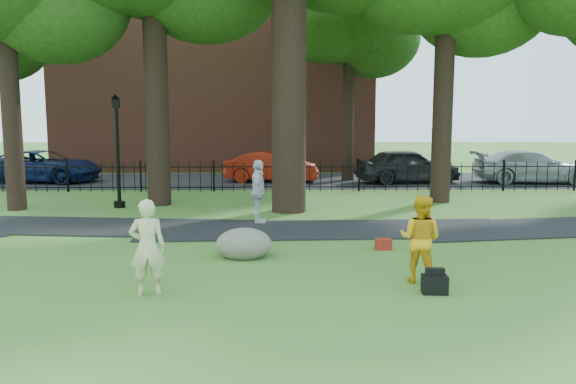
{
  "coord_description": "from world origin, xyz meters",
  "views": [
    {
      "loc": [
        -0.32,
        -11.0,
        3.01
      ],
      "look_at": [
        -0.11,
        2.0,
        1.3
      ],
      "focal_mm": 35.0,
      "sensor_mm": 36.0,
      "label": 1
    }
  ],
  "objects_px": {
    "red_sedan": "(271,167)",
    "man": "(420,239)",
    "boulder": "(244,241)",
    "lamppost": "(118,153)",
    "woman": "(147,247)"
  },
  "relations": [
    {
      "from": "red_sedan",
      "to": "man",
      "type": "bearing_deg",
      "value": -163.88
    },
    {
      "from": "boulder",
      "to": "lamppost",
      "type": "height_order",
      "value": "lamppost"
    },
    {
      "from": "lamppost",
      "to": "red_sedan",
      "type": "height_order",
      "value": "lamppost"
    },
    {
      "from": "woman",
      "to": "red_sedan",
      "type": "xyz_separation_m",
      "value": [
        1.89,
        16.97,
        -0.11
      ]
    },
    {
      "from": "lamppost",
      "to": "woman",
      "type": "bearing_deg",
      "value": -79.6
    },
    {
      "from": "woman",
      "to": "boulder",
      "type": "relative_size",
      "value": 1.37
    },
    {
      "from": "woman",
      "to": "red_sedan",
      "type": "bearing_deg",
      "value": -103.72
    },
    {
      "from": "man",
      "to": "boulder",
      "type": "distance_m",
      "value": 3.88
    },
    {
      "from": "boulder",
      "to": "lamppost",
      "type": "xyz_separation_m",
      "value": [
        -4.65,
        6.97,
        1.51
      ]
    },
    {
      "from": "man",
      "to": "boulder",
      "type": "relative_size",
      "value": 1.34
    },
    {
      "from": "boulder",
      "to": "lamppost",
      "type": "distance_m",
      "value": 8.51
    },
    {
      "from": "boulder",
      "to": "red_sedan",
      "type": "relative_size",
      "value": 0.28
    },
    {
      "from": "man",
      "to": "lamppost",
      "type": "xyz_separation_m",
      "value": [
        -8.01,
        8.85,
        1.05
      ]
    },
    {
      "from": "boulder",
      "to": "lamppost",
      "type": "relative_size",
      "value": 0.32
    },
    {
      "from": "woman",
      "to": "red_sedan",
      "type": "relative_size",
      "value": 0.38
    }
  ]
}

